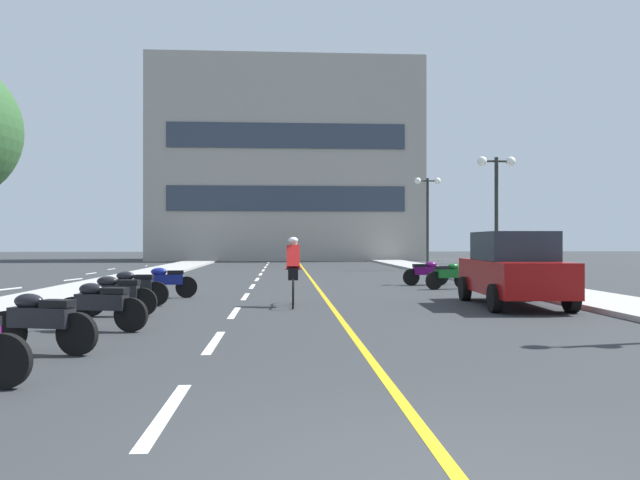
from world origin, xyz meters
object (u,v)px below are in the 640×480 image
object	(u,v)px
motorcycle_1	(41,321)
motorcycle_3	(116,294)
motorcycle_6	(449,275)
motorcycle_4	(133,287)
motorcycle_2	(101,304)
parked_car_near	(513,269)
street_lamp_mid	(496,189)
motorcycle_7	(426,272)
motorcycle_5	(166,281)
street_lamp_far	(428,202)
cyclist_rider	(293,270)

from	to	relation	value
motorcycle_1	motorcycle_3	xyz separation A→B (m)	(-0.12, 4.39, 0.00)
motorcycle_3	motorcycle_6	world-z (taller)	same
motorcycle_3	motorcycle_6	size ratio (longest dim) A/B	1.03
motorcycle_1	motorcycle_4	size ratio (longest dim) A/B	0.98
motorcycle_2	motorcycle_1	bearing A→B (deg)	-95.01
parked_car_near	motorcycle_6	bearing A→B (deg)	91.63
street_lamp_mid	motorcycle_1	distance (m)	18.32
motorcycle_4	motorcycle_2	bearing A→B (deg)	-83.88
motorcycle_7	motorcycle_5	bearing A→B (deg)	-151.78
street_lamp_far	motorcycle_1	xyz separation A→B (m)	(-11.36, -24.74, -3.31)
motorcycle_3	street_lamp_far	bearing A→B (deg)	60.57
motorcycle_7	cyclist_rider	xyz separation A→B (m)	(-4.89, -6.85, 0.41)
motorcycle_4	motorcycle_6	xyz separation A→B (m)	(9.13, 4.81, 0.00)
motorcycle_7	cyclist_rider	distance (m)	8.42
street_lamp_mid	motorcycle_3	world-z (taller)	street_lamp_mid
parked_car_near	motorcycle_3	bearing A→B (deg)	-170.45
street_lamp_mid	parked_car_near	world-z (taller)	street_lamp_mid
street_lamp_mid	motorcycle_1	xyz separation A→B (m)	(-11.44, -13.97, -3.11)
motorcycle_1	motorcycle_6	distance (m)	14.32
motorcycle_5	cyclist_rider	size ratio (longest dim) A/B	0.96
street_lamp_far	motorcycle_3	size ratio (longest dim) A/B	2.92
motorcycle_5	cyclist_rider	xyz separation A→B (m)	(3.51, -2.34, 0.41)
parked_car_near	motorcycle_7	size ratio (longest dim) A/B	2.53
motorcycle_3	motorcycle_6	distance (m)	11.31
motorcycle_3	cyclist_rider	size ratio (longest dim) A/B	0.96
street_lamp_far	motorcycle_2	xyz separation A→B (m)	(-11.16, -22.54, -3.31)
street_lamp_mid	motorcycle_4	world-z (taller)	street_lamp_mid
motorcycle_3	parked_car_near	bearing A→B (deg)	9.55
street_lamp_far	motorcycle_2	size ratio (longest dim) A/B	2.96
cyclist_rider	motorcycle_7	bearing A→B (deg)	54.45
motorcycle_1	motorcycle_5	size ratio (longest dim) A/B	0.98
street_lamp_far	motorcycle_3	bearing A→B (deg)	-119.43
motorcycle_2	cyclist_rider	size ratio (longest dim) A/B	0.95
parked_car_near	motorcycle_2	world-z (taller)	parked_car_near
street_lamp_far	motorcycle_5	world-z (taller)	street_lamp_far
motorcycle_5	motorcycle_2	bearing A→B (deg)	-89.45
street_lamp_far	motorcycle_7	distance (m)	12.46
motorcycle_3	motorcycle_4	bearing A→B (deg)	93.85
motorcycle_1	motorcycle_7	xyz separation A→B (m)	(8.53, 13.06, 0.00)
parked_car_near	motorcycle_2	size ratio (longest dim) A/B	2.55
motorcycle_1	motorcycle_7	distance (m)	15.60
street_lamp_far	motorcycle_3	distance (m)	23.60
street_lamp_far	motorcycle_5	size ratio (longest dim) A/B	2.93
parked_car_near	motorcycle_7	distance (m)	7.16
street_lamp_mid	cyclist_rider	xyz separation A→B (m)	(-7.79, -7.76, -2.69)
parked_car_near	motorcycle_6	size ratio (longest dim) A/B	2.60
motorcycle_6	motorcycle_1	bearing A→B (deg)	-128.27
street_lamp_mid	motorcycle_1	world-z (taller)	street_lamp_mid
street_lamp_far	motorcycle_2	distance (m)	25.37
motorcycle_7	cyclist_rider	world-z (taller)	cyclist_rider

